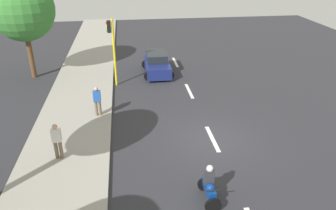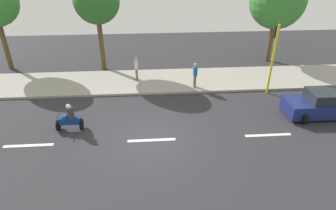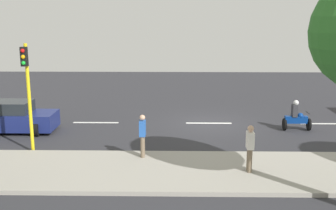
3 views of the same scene
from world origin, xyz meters
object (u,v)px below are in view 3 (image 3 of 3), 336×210
Objects in this scene: motorcycle at (296,118)px; pedestrian_near_signal at (143,134)px; pedestrian_by_tree at (250,147)px; car_dark_blue at (14,118)px; traffic_light_corner at (27,83)px.

motorcycle is 8.51m from pedestrian_near_signal.
pedestrian_by_tree is at bearing 69.20° from pedestrian_near_signal.
traffic_light_corner is (3.09, 1.93, 2.22)m from car_dark_blue.
traffic_light_corner is at bearing -73.31° from motorcycle.
pedestrian_by_tree reaches higher than car_dark_blue.
car_dark_blue is 13.88m from motorcycle.
motorcycle is 0.91× the size of pedestrian_near_signal.
pedestrian_near_signal is (3.94, 6.62, 0.35)m from car_dark_blue.
motorcycle is 6.81m from pedestrian_by_tree.
traffic_light_corner is at bearing -100.26° from pedestrian_near_signal.
motorcycle is at bearing 106.69° from traffic_light_corner.
traffic_light_corner is at bearing 32.00° from car_dark_blue.
motorcycle is at bearing 150.47° from pedestrian_by_tree.
pedestrian_near_signal is at bearing 59.23° from car_dark_blue.
pedestrian_by_tree is at bearing 74.81° from traffic_light_corner.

